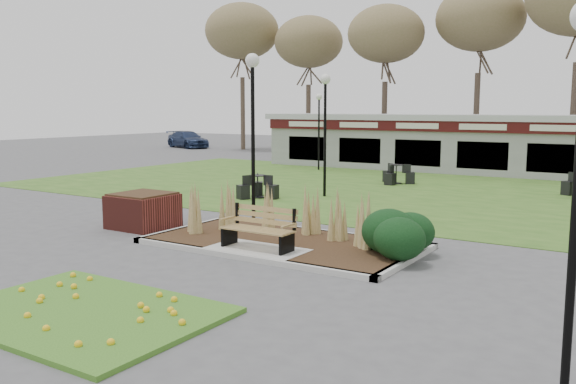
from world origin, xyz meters
The scene contains 16 objects.
ground centered at (0.00, 0.00, 0.00)m, with size 100.00×100.00×0.00m, color #515154.
lawn centered at (0.00, 12.00, 0.01)m, with size 34.00×16.00×0.02m, color #36621F.
flower_bed centered at (0.00, -4.60, 0.07)m, with size 4.20×3.00×0.16m.
planting_bed centered at (1.27, 1.35, 0.37)m, with size 6.75×3.40×1.27m.
park_bench centered at (0.00, 0.25, 0.59)m, with size 1.70×0.66×0.93m.
brick_planter centered at (-4.40, 1.00, 0.48)m, with size 1.50×1.50×0.95m.
food_pavilion centered at (0.00, 19.96, 1.48)m, with size 24.60×3.40×2.90m.
tree_backdrop centered at (0.00, 28.00, 8.36)m, with size 47.24×5.24×10.36m.
lamp_post_mid_left centered at (-3.06, 8.73, 3.23)m, with size 0.37×0.37×4.44m.
lamp_post_mid_right centered at (-2.29, 3.20, 3.44)m, with size 0.39×0.39×4.72m.
lamp_post_far_left centered at (-8.01, 17.00, 2.89)m, with size 0.33×0.33×3.96m.
bistro_set_a centered at (-4.91, 7.11, 0.29)m, with size 1.40×1.53×0.82m.
bistro_set_c centered at (-2.31, 13.67, 0.29)m, with size 1.52×1.36×0.81m.
car_silver centered at (-12.81, 27.00, 0.62)m, with size 1.46×3.62×1.23m, color #A1A1A5.
car_black centered at (-8.00, 24.27, 0.83)m, with size 1.75×5.02×1.65m, color black.
car_blue centered at (-26.00, 27.00, 0.68)m, with size 1.90×4.67×1.35m, color navy.
Camera 1 is at (7.67, -10.64, 3.23)m, focal length 38.00 mm.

